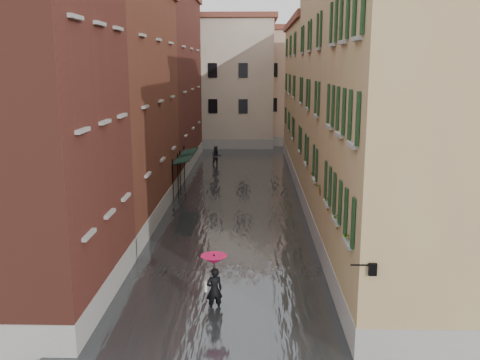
# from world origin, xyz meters

# --- Properties ---
(ground) EXTENTS (120.00, 120.00, 0.00)m
(ground) POSITION_xyz_m (0.00, 0.00, 0.00)
(ground) COLOR #5E5E61
(ground) RESTS_ON ground
(floodwater) EXTENTS (10.00, 60.00, 0.20)m
(floodwater) POSITION_xyz_m (0.00, 13.00, 0.10)
(floodwater) COLOR #3E4144
(floodwater) RESTS_ON ground
(building_left_near) EXTENTS (6.00, 8.00, 13.00)m
(building_left_near) POSITION_xyz_m (-7.00, -2.00, 6.50)
(building_left_near) COLOR #5E291F
(building_left_near) RESTS_ON ground
(building_left_mid) EXTENTS (6.00, 14.00, 12.50)m
(building_left_mid) POSITION_xyz_m (-7.00, 9.00, 6.25)
(building_left_mid) COLOR #5B2C1C
(building_left_mid) RESTS_ON ground
(building_left_far) EXTENTS (6.00, 16.00, 14.00)m
(building_left_far) POSITION_xyz_m (-7.00, 24.00, 7.00)
(building_left_far) COLOR #5E291F
(building_left_far) RESTS_ON ground
(building_right_near) EXTENTS (6.00, 8.00, 11.50)m
(building_right_near) POSITION_xyz_m (7.00, -2.00, 5.75)
(building_right_near) COLOR #A27853
(building_right_near) RESTS_ON ground
(building_right_mid) EXTENTS (6.00, 14.00, 13.00)m
(building_right_mid) POSITION_xyz_m (7.00, 9.00, 6.50)
(building_right_mid) COLOR #9D815F
(building_right_mid) RESTS_ON ground
(building_right_far) EXTENTS (6.00, 16.00, 11.50)m
(building_right_far) POSITION_xyz_m (7.00, 24.00, 5.75)
(building_right_far) COLOR #A27853
(building_right_far) RESTS_ON ground
(building_end_cream) EXTENTS (12.00, 9.00, 13.00)m
(building_end_cream) POSITION_xyz_m (-3.00, 38.00, 6.50)
(building_end_cream) COLOR beige
(building_end_cream) RESTS_ON ground
(building_end_pink) EXTENTS (10.00, 9.00, 12.00)m
(building_end_pink) POSITION_xyz_m (6.00, 40.00, 6.00)
(building_end_pink) COLOR tan
(building_end_pink) RESTS_ON ground
(awning_near) EXTENTS (1.09, 3.34, 2.80)m
(awning_near) POSITION_xyz_m (-3.48, 14.18, 2.47)
(awning_near) COLOR black
(awning_near) RESTS_ON ground
(awning_far) EXTENTS (1.09, 3.38, 2.80)m
(awning_far) POSITION_xyz_m (-3.48, 16.46, 2.48)
(awning_far) COLOR black
(awning_far) RESTS_ON ground
(wall_lantern) EXTENTS (0.71, 0.22, 0.35)m
(wall_lantern) POSITION_xyz_m (4.33, -6.00, 3.01)
(wall_lantern) COLOR black
(wall_lantern) RESTS_ON ground
(window_planters) EXTENTS (0.59, 10.55, 0.84)m
(window_planters) POSITION_xyz_m (4.12, 0.48, 3.51)
(window_planters) COLOR brown
(window_planters) RESTS_ON ground
(pedestrian_main) EXTENTS (0.95, 0.95, 2.06)m
(pedestrian_main) POSITION_xyz_m (-0.27, -2.54, 1.26)
(pedestrian_main) COLOR black
(pedestrian_main) RESTS_ON ground
(pedestrian_far) EXTENTS (0.99, 0.84, 1.78)m
(pedestrian_far) POSITION_xyz_m (-2.09, 24.78, 0.89)
(pedestrian_far) COLOR black
(pedestrian_far) RESTS_ON ground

